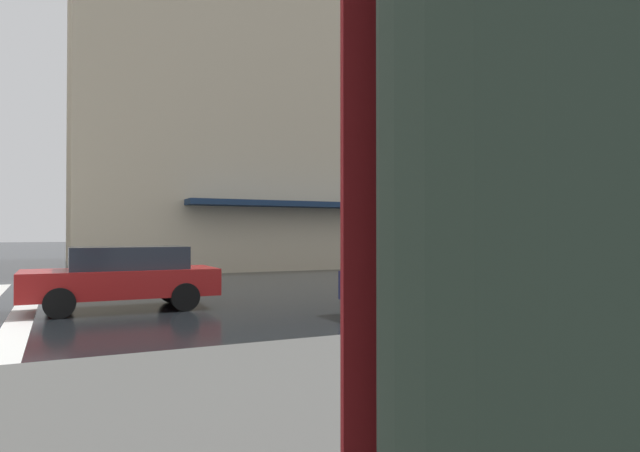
% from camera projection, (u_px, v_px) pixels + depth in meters
% --- Properties ---
extents(haussmann_block_corner, '(19.36, 28.59, 22.39)m').
position_uv_depth(haussmann_block_corner, '(312.00, 90.00, 35.39)').
color(haussmann_block_corner, beige).
rests_on(haussmann_block_corner, ground_plane).
extents(billboard_column, '(1.29, 1.29, 3.64)m').
position_uv_depth(billboard_column, '(640.00, 102.00, 1.27)').
color(billboard_column, '#28382D').
rests_on(billboard_column, sidewalk_pavement).
extents(car_dark_grey, '(1.85, 4.10, 1.41)m').
position_uv_depth(car_dark_grey, '(539.00, 263.00, 17.74)').
color(car_dark_grey, '#4C4C51').
rests_on(car_dark_grey, ground_plane).
extents(car_red, '(1.85, 4.10, 1.41)m').
position_uv_depth(car_red, '(123.00, 276.00, 12.28)').
color(car_red, maroon).
rests_on(car_red, ground_plane).
extents(car_navy, '(1.85, 4.10, 1.41)m').
position_uv_depth(car_navy, '(444.00, 278.00, 11.76)').
color(car_navy, navy).
rests_on(car_navy, ground_plane).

